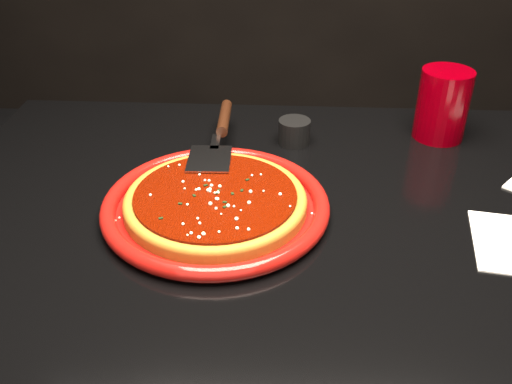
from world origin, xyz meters
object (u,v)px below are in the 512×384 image
table (296,374)px  cup (443,105)px  plate (216,205)px  pizza_server (219,135)px  ramekin (294,132)px

table → cup: 0.58m
plate → cup: bearing=35.4°
pizza_server → plate: bearing=-87.0°
ramekin → cup: bearing=8.4°
plate → ramekin: 0.27m
table → cup: cup is taller
table → cup: (0.26, 0.27, 0.44)m
cup → ramekin: size_ratio=2.22×
cup → ramekin: (-0.27, -0.04, -0.04)m
pizza_server → cup: (0.41, 0.10, 0.02)m
table → plate: size_ratio=3.44×
plate → table: bearing=4.9°
table → pizza_server: bearing=132.3°
pizza_server → ramekin: bearing=23.3°
pizza_server → cup: size_ratio=2.27×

